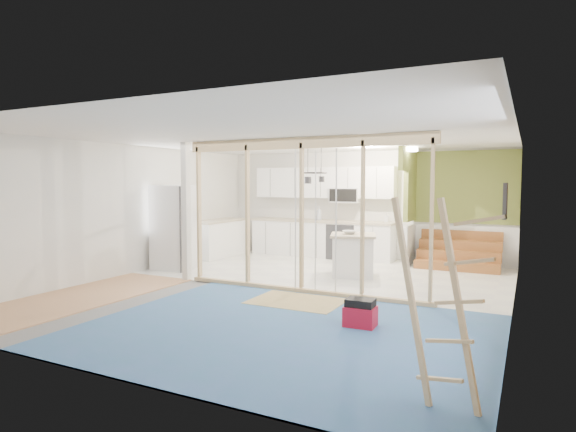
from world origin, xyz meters
The scene contains 17 objects.
room centered at (0.00, 0.00, 1.30)m, with size 7.01×8.01×2.61m.
floor_overlays centered at (0.07, 0.06, 0.01)m, with size 7.00×8.00×0.03m.
stud_frame centered at (-0.24, 0.00, 1.59)m, with size 4.66×0.14×2.60m.
base_cabinets centered at (-1.61, 3.36, 0.47)m, with size 4.45×2.24×0.93m.
upper_cabinets centered at (-0.84, 3.82, 1.82)m, with size 3.60×0.41×0.85m.
green_partition centered at (2.04, 3.66, 0.94)m, with size 2.25×1.51×2.60m.
pot_rack centered at (-0.31, 1.89, 2.00)m, with size 0.52×0.52×0.72m.
sheathing_panel centered at (3.48, -2.00, 1.30)m, with size 0.02×4.00×2.60m, color tan.
electrical_panel centered at (3.43, -1.40, 1.65)m, with size 0.04×0.30×0.40m, color #3A3A3F.
ceiling_light centered at (1.40, 3.00, 2.54)m, with size 0.32×0.32×0.08m, color #FFEABF.
fridge centered at (-3.03, 0.78, 0.90)m, with size 0.88×0.86×1.79m.
island centered at (0.60, 1.74, 0.42)m, with size 1.09×1.09×0.84m.
bowl centered at (0.53, 1.72, 0.88)m, with size 0.28×0.28×0.07m, color beige.
soap_bottle_a centered at (-0.92, 3.61, 1.10)m, with size 0.13×0.13×0.34m, color #A5AAB7.
soap_bottle_b centered at (0.70, 3.82, 1.03)m, with size 0.09×0.09×0.20m, color silver.
toolbox centered at (1.78, -1.39, 0.18)m, with size 0.40×0.31×0.37m.
ladder centered at (3.05, -3.20, 0.88)m, with size 0.91×0.17×1.72m.
Camera 1 is at (3.67, -7.20, 1.85)m, focal length 30.00 mm.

